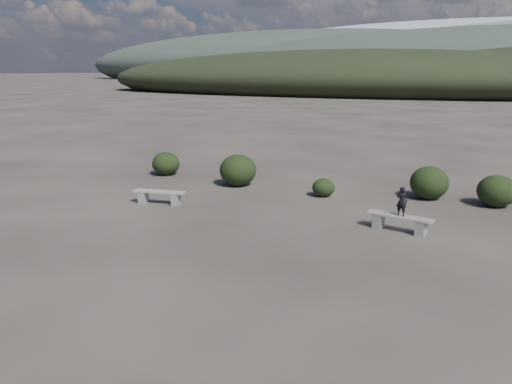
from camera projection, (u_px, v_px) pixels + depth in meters
The scene contains 10 objects.
ground at pixel (177, 263), 12.45m from camera, with size 1200.00×1200.00×0.00m, color #2C2722.
bench_left at pixel (159, 196), 17.83m from camera, with size 1.94×0.82×0.48m.
bench_right at pixel (399, 222), 14.80m from camera, with size 1.98×0.68×0.49m.
seated_person at pixel (402, 201), 14.64m from camera, with size 0.32×0.21×0.88m, color black.
shrub_b at pixel (238, 170), 20.59m from camera, with size 1.52×1.52×1.30m, color black.
shrub_c at pixel (323, 187), 18.89m from camera, with size 0.86×0.86×0.69m, color black.
shrub_d at pixel (429, 183), 18.47m from camera, with size 1.40×1.40×1.23m, color black.
shrub_e at pixel (497, 191), 17.44m from camera, with size 1.34×1.34×1.12m, color black.
shrub_f at pixel (166, 164), 22.73m from camera, with size 1.25×1.25×1.05m, color black.
mountain_ridges at pixel (489, 60), 307.19m from camera, with size 500.00×400.00×56.00m.
Camera 1 is at (7.03, -9.53, 4.68)m, focal length 35.00 mm.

